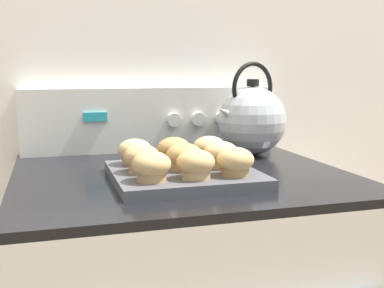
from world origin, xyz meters
TOP-DOWN VIEW (x-y plane):
  - wall_back at (0.00, 0.73)m, footprint 8.00×0.05m
  - control_panel at (0.00, 0.68)m, footprint 0.75×0.07m
  - muffin_pan at (-0.01, 0.28)m, footprint 0.31×0.31m
  - muffin_r0_c0 at (-0.10, 0.20)m, footprint 0.08×0.08m
  - muffin_r0_c1 at (-0.01, 0.19)m, footprint 0.08×0.08m
  - muffin_r0_c2 at (0.07, 0.20)m, footprint 0.08×0.08m
  - muffin_r1_c0 at (-0.11, 0.28)m, footprint 0.08×0.08m
  - muffin_r1_c1 at (-0.01, 0.28)m, footprint 0.08×0.08m
  - muffin_r1_c2 at (0.07, 0.28)m, footprint 0.08×0.08m
  - muffin_r2_c0 at (-0.11, 0.37)m, footprint 0.08×0.08m
  - muffin_r2_c1 at (-0.01, 0.37)m, footprint 0.08×0.08m
  - muffin_r2_c2 at (0.07, 0.37)m, footprint 0.08×0.08m
  - tea_kettle at (0.25, 0.53)m, footprint 0.22×0.19m

SIDE VIEW (x-z plane):
  - muffin_pan at x=-0.01m, z-range 0.88..0.90m
  - muffin_r0_c0 at x=-0.10m, z-range 0.90..0.96m
  - muffin_r0_c1 at x=-0.01m, z-range 0.90..0.96m
  - muffin_r0_c2 at x=0.07m, z-range 0.90..0.96m
  - muffin_r1_c0 at x=-0.11m, z-range 0.90..0.96m
  - muffin_r1_c1 at x=-0.01m, z-range 0.90..0.96m
  - muffin_r1_c2 at x=0.07m, z-range 0.90..0.96m
  - muffin_r2_c0 at x=-0.11m, z-range 0.90..0.96m
  - muffin_r2_c1 at x=-0.01m, z-range 0.90..0.96m
  - muffin_r2_c2 at x=0.07m, z-range 0.90..0.96m
  - control_panel at x=0.00m, z-range 0.88..1.07m
  - tea_kettle at x=0.25m, z-range 0.85..1.11m
  - wall_back at x=0.00m, z-range 0.00..2.40m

